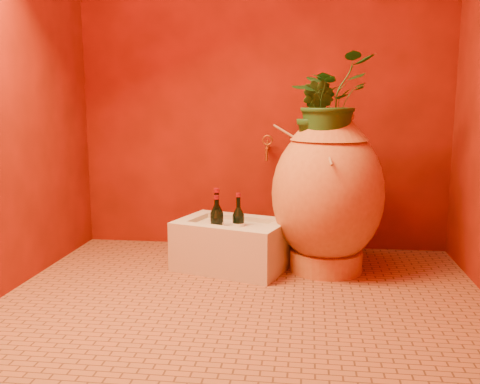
# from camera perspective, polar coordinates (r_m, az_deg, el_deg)

# --- Properties ---
(floor) EXTENTS (2.50, 2.50, 0.00)m
(floor) POSITION_cam_1_polar(r_m,az_deg,el_deg) (2.85, 0.50, -10.98)
(floor) COLOR brown
(floor) RESTS_ON ground
(wall_back) EXTENTS (2.50, 0.02, 2.50)m
(wall_back) POSITION_cam_1_polar(r_m,az_deg,el_deg) (3.67, 2.43, 13.53)
(wall_back) COLOR #581105
(wall_back) RESTS_ON ground
(wall_left) EXTENTS (0.02, 2.00, 2.50)m
(wall_left) POSITION_cam_1_polar(r_m,az_deg,el_deg) (3.08, -23.93, 13.45)
(wall_left) COLOR #581105
(wall_left) RESTS_ON ground
(amphora) EXTENTS (0.78, 0.78, 0.94)m
(amphora) POSITION_cam_1_polar(r_m,az_deg,el_deg) (3.18, 9.33, -0.14)
(amphora) COLOR #B97234
(amphora) RESTS_ON floor
(stone_basin) EXTENTS (0.74, 0.62, 0.30)m
(stone_basin) POSITION_cam_1_polar(r_m,az_deg,el_deg) (3.24, -0.87, -5.73)
(stone_basin) COLOR #BDB39D
(stone_basin) RESTS_ON floor
(wine_bottle_a) EXTENTS (0.07, 0.07, 0.30)m
(wine_bottle_a) POSITION_cam_1_polar(r_m,az_deg,el_deg) (3.16, -2.51, -3.79)
(wine_bottle_a) COLOR black
(wine_bottle_a) RESTS_ON stone_basin
(wine_bottle_b) EXTENTS (0.07, 0.07, 0.30)m
(wine_bottle_b) POSITION_cam_1_polar(r_m,az_deg,el_deg) (3.20, -0.18, -3.55)
(wine_bottle_b) COLOR black
(wine_bottle_b) RESTS_ON stone_basin
(wine_bottle_c) EXTENTS (0.08, 0.08, 0.34)m
(wine_bottle_c) POSITION_cam_1_polar(r_m,az_deg,el_deg) (3.17, -2.48, -3.46)
(wine_bottle_c) COLOR black
(wine_bottle_c) RESTS_ON stone_basin
(wall_tap) EXTENTS (0.07, 0.15, 0.17)m
(wall_tap) POSITION_cam_1_polar(r_m,az_deg,el_deg) (3.58, 2.92, 4.88)
(wall_tap) COLOR #A26F25
(wall_tap) RESTS_ON wall_back
(plant_main) EXTENTS (0.62, 0.62, 0.52)m
(plant_main) POSITION_cam_1_polar(r_m,az_deg,el_deg) (3.12, 9.48, 9.63)
(plant_main) COLOR #1A4819
(plant_main) RESTS_ON amphora
(plant_side) EXTENTS (0.26, 0.24, 0.38)m
(plant_side) POSITION_cam_1_polar(r_m,az_deg,el_deg) (3.08, 7.96, 8.17)
(plant_side) COLOR #1A4819
(plant_side) RESTS_ON amphora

